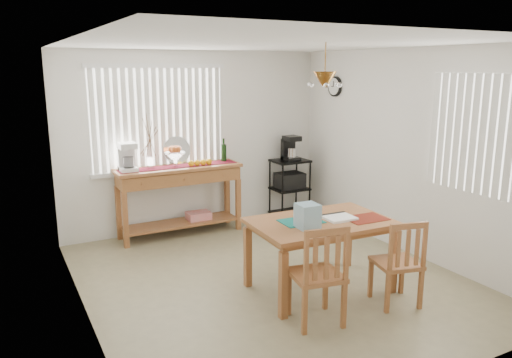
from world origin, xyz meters
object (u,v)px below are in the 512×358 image
dining_table (320,228)px  chair_right (398,263)px  cart_items (290,149)px  chair_left (318,275)px  sideboard (180,184)px  wire_cart (290,183)px

dining_table → chair_right: (0.48, -0.67, -0.24)m
cart_items → chair_right: size_ratio=0.42×
chair_left → dining_table: bearing=53.8°
dining_table → chair_left: bearing=-126.2°
sideboard → chair_left: (0.24, -3.06, -0.27)m
dining_table → chair_left: (-0.45, -0.61, -0.21)m
wire_cart → chair_left: size_ratio=0.95×
sideboard → cart_items: bearing=0.2°
sideboard → chair_left: sideboard is taller
wire_cart → cart_items: (0.00, 0.01, 0.55)m
chair_right → cart_items: bearing=78.2°
wire_cart → sideboard: bearing=179.9°
sideboard → cart_items: cart_items is taller
cart_items → chair_right: bearing=-101.8°
sideboard → wire_cart: size_ratio=1.90×
wire_cart → chair_left: (-1.59, -3.06, -0.08)m
cart_items → dining_table: 2.74m
chair_right → dining_table: bearing=125.6°
sideboard → dining_table: 2.55m
cart_items → chair_left: bearing=-117.3°
wire_cart → chair_right: (-0.66, -3.12, -0.11)m
chair_left → sideboard: bearing=94.6°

